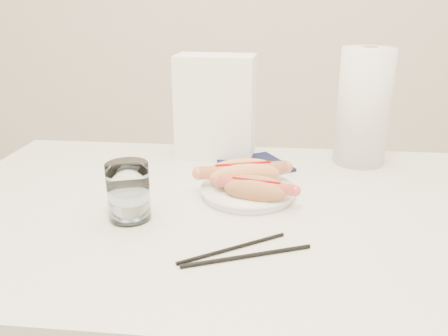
# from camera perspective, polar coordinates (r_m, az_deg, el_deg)

# --- Properties ---
(table) EXTENTS (1.20, 0.80, 0.75)m
(table) POSITION_cam_1_polar(r_m,az_deg,el_deg) (0.99, -0.89, -7.71)
(table) COLOR silver
(table) RESTS_ON ground
(plate) EXTENTS (0.23, 0.23, 0.02)m
(plate) POSITION_cam_1_polar(r_m,az_deg,el_deg) (1.00, 2.98, -3.03)
(plate) COLOR white
(plate) RESTS_ON table
(hotdog_left) EXTENTS (0.20, 0.12, 0.05)m
(hotdog_left) POSITION_cam_1_polar(r_m,az_deg,el_deg) (1.01, 2.37, -0.70)
(hotdog_left) COLOR #EEA05F
(hotdog_left) RESTS_ON plate
(hotdog_right) EXTENTS (0.16, 0.09, 0.04)m
(hotdog_right) POSITION_cam_1_polar(r_m,az_deg,el_deg) (0.94, 3.98, -2.60)
(hotdog_right) COLOR #C37C4C
(hotdog_right) RESTS_ON plate
(water_glass) EXTENTS (0.08, 0.08, 0.11)m
(water_glass) POSITION_cam_1_polar(r_m,az_deg,el_deg) (0.90, -11.74, -2.87)
(water_glass) COLOR silver
(water_glass) RESTS_ON table
(chopstick_near) EXTENTS (0.18, 0.12, 0.01)m
(chopstick_near) POSITION_cam_1_polar(r_m,az_deg,el_deg) (0.80, 1.07, -9.90)
(chopstick_near) COLOR black
(chopstick_near) RESTS_ON table
(chopstick_far) EXTENTS (0.21, 0.09, 0.01)m
(chopstick_far) POSITION_cam_1_polar(r_m,az_deg,el_deg) (0.78, 2.90, -10.83)
(chopstick_far) COLOR black
(chopstick_far) RESTS_ON table
(napkin_box) EXTENTS (0.21, 0.12, 0.27)m
(napkin_box) POSITION_cam_1_polar(r_m,az_deg,el_deg) (1.22, -1.04, 7.56)
(napkin_box) COLOR white
(napkin_box) RESTS_ON table
(navy_napkin) EXTENTS (0.20, 0.20, 0.01)m
(navy_napkin) POSITION_cam_1_polar(r_m,az_deg,el_deg) (1.17, 3.92, 0.33)
(navy_napkin) COLOR #121638
(navy_napkin) RESTS_ON table
(paper_towel_roll) EXTENTS (0.17, 0.17, 0.29)m
(paper_towel_roll) POSITION_cam_1_polar(r_m,az_deg,el_deg) (1.21, 16.88, 7.25)
(paper_towel_roll) COLOR white
(paper_towel_roll) RESTS_ON table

